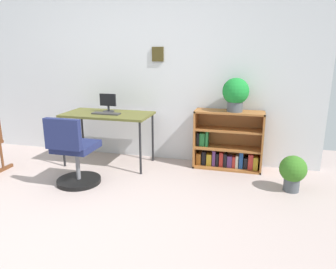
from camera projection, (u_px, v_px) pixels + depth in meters
ground_plane at (53, 228)px, 2.80m from camera, size 6.24×6.24×0.00m
wall_back at (134, 78)px, 4.51m from camera, size 5.20×0.12×2.32m
desk at (108, 117)px, 4.25m from camera, size 1.19×0.60×0.72m
monitor at (108, 103)px, 4.30m from camera, size 0.23×0.16×0.25m
keyboard at (106, 113)px, 4.17m from camera, size 0.38×0.12×0.02m
office_chair at (74, 156)px, 3.62m from camera, size 0.52×0.55×0.84m
bookshelf_low at (227, 143)px, 4.20m from camera, size 0.90×0.30×0.79m
potted_plant_on_shelf at (236, 93)px, 3.95m from camera, size 0.34×0.34×0.43m
potted_plant_floor at (293, 171)px, 3.49m from camera, size 0.30×0.30×0.42m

